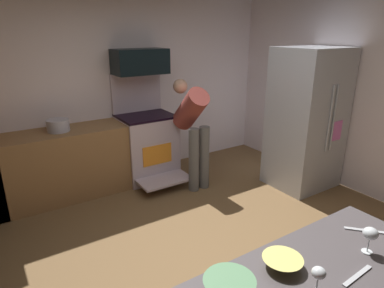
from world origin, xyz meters
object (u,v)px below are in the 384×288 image
object	(u,v)px
stock_pot	(58,125)
person_cook	(193,125)
microwave	(140,62)
wine_glass_near	(318,275)
mixing_bowl_prep	(282,263)
mixing_bowl_large	(229,287)
refrigerator	(306,119)
wine_glass_mid	(370,234)
oven_range	(147,144)

from	to	relation	value
stock_pot	person_cook	bearing A→B (deg)	-20.94
microwave	wine_glass_near	world-z (taller)	microwave
mixing_bowl_prep	mixing_bowl_large	bearing A→B (deg)	179.16
refrigerator	wine_glass_mid	world-z (taller)	refrigerator
oven_range	microwave	size ratio (longest dim) A/B	2.05
microwave	mixing_bowl_prep	bearing A→B (deg)	-102.48
mixing_bowl_prep	wine_glass_near	world-z (taller)	wine_glass_near
mixing_bowl_large	stock_pot	size ratio (longest dim) A/B	0.94
oven_range	person_cook	distance (m)	0.82
person_cook	mixing_bowl_prep	bearing A→B (deg)	-113.52
wine_glass_near	wine_glass_mid	bearing A→B (deg)	5.75
mixing_bowl_large	mixing_bowl_prep	xyz separation A→B (m)	(0.36, -0.01, -0.01)
person_cook	microwave	bearing A→B (deg)	120.92
microwave	stock_pot	distance (m)	1.39
refrigerator	person_cook	world-z (taller)	refrigerator
person_cook	oven_range	bearing A→B (deg)	124.76
mixing_bowl_prep	wine_glass_near	bearing A→B (deg)	-94.57
oven_range	microwave	world-z (taller)	microwave
refrigerator	stock_pot	distance (m)	3.25
person_cook	mixing_bowl_large	world-z (taller)	person_cook
wine_glass_mid	stock_pot	bearing A→B (deg)	105.38
mixing_bowl_large	stock_pot	xyz separation A→B (m)	(-0.09, 3.26, 0.03)
wine_glass_near	oven_range	bearing A→B (deg)	77.70
wine_glass_near	person_cook	bearing A→B (deg)	67.85
refrigerator	microwave	bearing A→B (deg)	139.25
mixing_bowl_large	wine_glass_near	bearing A→B (deg)	-34.53
microwave	refrigerator	world-z (taller)	refrigerator
wine_glass_mid	wine_glass_near	bearing A→B (deg)	-174.25
refrigerator	wine_glass_mid	size ratio (longest dim) A/B	11.91
mixing_bowl_large	mixing_bowl_prep	bearing A→B (deg)	-0.84
oven_range	mixing_bowl_prep	xyz separation A→B (m)	(-0.74, -3.25, 0.42)
oven_range	wine_glass_mid	xyz separation A→B (m)	(-0.24, -3.43, 0.51)
stock_pot	wine_glass_near	bearing A→B (deg)	-83.05
person_cook	refrigerator	bearing A→B (deg)	-31.30
wine_glass_near	wine_glass_mid	size ratio (longest dim) A/B	1.02
refrigerator	mixing_bowl_prep	bearing A→B (deg)	-143.23
person_cook	wine_glass_near	distance (m)	3.12
mixing_bowl_large	wine_glass_mid	size ratio (longest dim) A/B	1.60
refrigerator	wine_glass_mid	bearing A→B (deg)	-134.25
oven_range	person_cook	size ratio (longest dim) A/B	1.04
stock_pot	refrigerator	bearing A→B (deg)	-25.86
microwave	mixing_bowl_prep	distance (m)	3.51
oven_range	refrigerator	size ratio (longest dim) A/B	0.80
mixing_bowl_large	stock_pot	distance (m)	3.26
refrigerator	wine_glass_near	world-z (taller)	refrigerator
refrigerator	mixing_bowl_large	size ratio (longest dim) A/B	7.44
person_cook	mixing_bowl_prep	world-z (taller)	person_cook
mixing_bowl_large	wine_glass_mid	bearing A→B (deg)	-11.87
microwave	stock_pot	size ratio (longest dim) A/B	2.73
oven_range	microwave	bearing A→B (deg)	90.00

